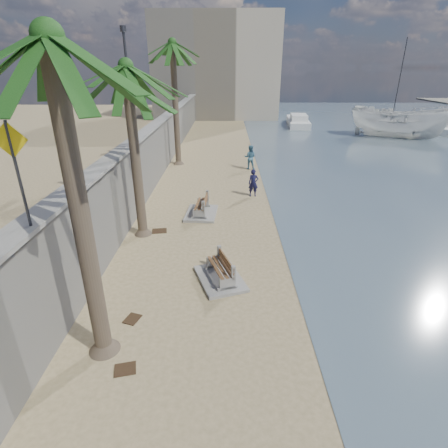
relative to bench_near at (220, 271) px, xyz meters
name	(u,v)px	position (x,y,z in m)	size (l,w,h in m)	color
ground_plane	(243,391)	(0.62, -4.74, -0.39)	(140.00, 140.00, 0.00)	tan
seawall	(162,145)	(-4.58, 15.26, 1.36)	(0.45, 70.00, 3.50)	gray
wall_cap	(160,120)	(-4.58, 15.26, 3.16)	(0.80, 70.00, 0.12)	gray
end_building	(216,68)	(-1.38, 47.26, 6.61)	(18.00, 12.00, 14.00)	#B7AA93
bench_near	(220,271)	(0.00, 0.00, 0.00)	(2.05, 2.47, 0.88)	gray
bench_far	(201,207)	(-1.10, 6.17, 0.03)	(1.70, 2.37, 0.95)	gray
palm_front	(49,43)	(-3.08, -3.43, 7.03)	(5.00, 5.00, 8.44)	brown
palm_mid	(126,68)	(-3.61, 3.79, 6.59)	(5.00, 5.00, 7.97)	brown
palm_back	(172,45)	(-3.61, 16.62, 8.09)	(5.00, 5.00, 9.53)	brown
pedestrian_sign	(15,161)	(-4.38, -3.24, 4.77)	(0.78, 0.07, 2.40)	#2D2D33
streetlight	(128,76)	(-4.48, 7.26, 6.26)	(0.28, 0.28, 5.12)	#2D2D33
person_a	(253,181)	(1.79, 9.05, 0.53)	(0.66, 0.45, 1.84)	black
person_b	(250,156)	(1.96, 15.17, 0.60)	(0.95, 0.74, 1.98)	teal
boat_cruiser	(400,120)	(18.92, 28.36, 1.47)	(3.83, 3.94, 4.50)	silver
yacht_near	(441,126)	(26.84, 34.00, -0.04)	(11.34, 3.17, 1.50)	silver
yacht_far	(298,122)	(9.68, 37.43, -0.04)	(9.04, 2.53, 1.50)	silver
sailboat_west	(393,116)	(25.13, 43.96, -0.06)	(6.15, 7.50, 11.00)	silver
debris_b	(125,369)	(-2.34, -4.12, -0.37)	(0.54, 0.43, 0.03)	#382616
debris_c	(159,231)	(-2.93, 4.10, -0.37)	(0.67, 0.54, 0.03)	#382616
debris_d	(132,319)	(-2.64, -2.19, -0.37)	(0.51, 0.40, 0.03)	#382616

